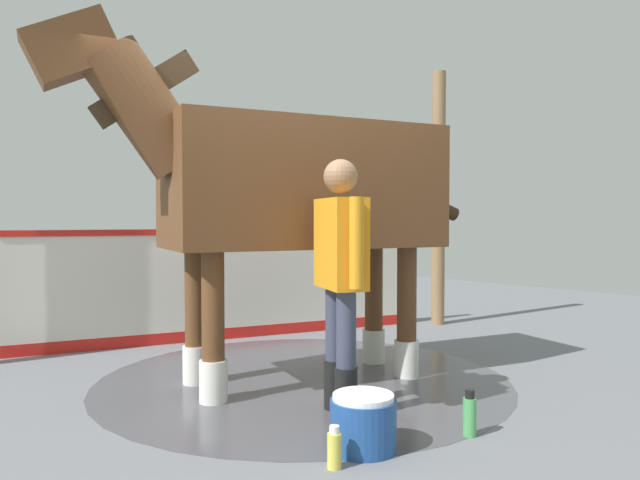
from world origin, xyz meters
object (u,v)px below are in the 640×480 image
Objects in this scene: handler at (340,267)px; bottle_shampoo at (334,449)px; bottle_spray at (470,415)px; horse at (288,188)px; wash_bucket at (363,422)px.

handler is 7.54× the size of bottle_shampoo.
bottle_spray is (0.27, -0.82, -0.85)m from handler.
handler is (-0.25, -0.83, -0.56)m from horse.
wash_bucket is at bearing -98.00° from handler.
horse is 2.22m from bottle_shampoo.
horse is 12.32× the size of bottle_spray.
horse is 9.15× the size of wash_bucket.
horse reaches higher than bottle_spray.
bottle_spray is (0.03, -1.65, -1.41)m from horse.
bottle_spray is (0.91, -0.21, 0.02)m from bottle_shampoo.
horse is at bearing 98.51° from handler.
wash_bucket is (-0.60, -1.37, -1.38)m from horse.
wash_bucket is at bearing 155.56° from bottle_spray.
horse is at bearing 66.46° from wash_bucket.
bottle_spray is at bearing -24.44° from wash_bucket.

